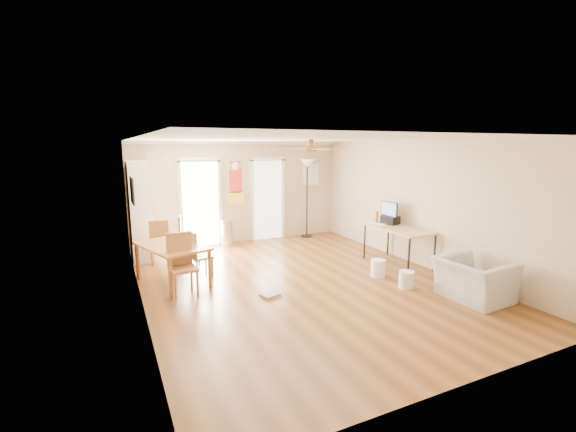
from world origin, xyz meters
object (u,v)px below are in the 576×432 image
dining_table (173,264)px  computer_desk (398,246)px  wastebasket_b (406,279)px  dining_chair_right_b (201,254)px  torchiere_lamp (307,199)px  armchair (473,280)px  wastebasket_a (378,268)px  printer (390,220)px  trash_can (227,233)px  bookshelf (140,211)px  dining_chair_far (159,241)px  dining_chair_near (183,265)px  dining_chair_right_a (190,239)px

dining_table → computer_desk: 4.56m
wastebasket_b → dining_chair_right_b: bearing=146.1°
torchiere_lamp → armchair: torchiere_lamp is taller
dining_chair_right_b → wastebasket_a: 3.41m
armchair → printer: bearing=-9.4°
dining_chair_right_b → trash_can: bearing=-38.8°
dining_chair_right_b → computer_desk: (3.93, -0.97, -0.05)m
dining_chair_right_b → armchair: 4.81m
bookshelf → wastebasket_a: bearing=-54.1°
dining_chair_far → torchiere_lamp: bearing=-167.0°
wastebasket_a → trash_can: bearing=119.5°
wastebasket_b → armchair: 1.08m
bookshelf → computer_desk: size_ratio=1.46×
bookshelf → trash_can: bookshelf is taller
computer_desk → wastebasket_a: (-0.84, -0.43, -0.23)m
dining_chair_far → wastebasket_b: bearing=139.1°
dining_chair_near → dining_chair_far: (-0.13, 2.08, -0.04)m
dining_chair_right_a → dining_chair_right_b: 1.08m
dining_table → dining_chair_near: (0.07, -0.67, 0.16)m
wastebasket_a → bookshelf: bearing=141.3°
computer_desk → bookshelf: bearing=150.1°
bookshelf → trash_can: size_ratio=3.28×
bookshelf → torchiere_lamp: bearing=-11.1°
dining_chair_right_b → dining_chair_far: 1.44m
dining_chair_near → printer: dining_chair_near is taller
wastebasket_b → dining_table: bearing=151.5°
dining_chair_right_b → wastebasket_a: (3.09, -1.40, -0.29)m
printer → armchair: 2.52m
dining_chair_near → wastebasket_a: (3.57, -0.62, -0.35)m
wastebasket_a → armchair: 1.74m
wastebasket_b → dining_chair_right_a: bearing=134.6°
dining_chair_right_b → dining_table: bearing=90.5°
armchair → trash_can: bearing=25.0°
bookshelf → torchiere_lamp: 4.34m
bookshelf → dining_chair_near: (0.43, -2.59, -0.56)m
dining_chair_right_a → dining_chair_right_b: bearing=-168.2°
computer_desk → dining_table: bearing=169.1°
dining_table → wastebasket_a: 3.87m
dining_chair_right_a → trash_can: dining_chair_right_a is taller
dining_chair_right_b → dining_chair_far: dining_chair_far is taller
wastebasket_a → dining_chair_far: bearing=143.8°
bookshelf → torchiere_lamp: size_ratio=1.02×
trash_can → wastebasket_a: 4.01m
computer_desk → printer: 0.65m
dining_table → torchiere_lamp: (3.96, 2.24, 0.70)m
torchiere_lamp → dining_chair_right_b: bearing=-148.0°
dining_table → dining_chair_far: (-0.06, 1.41, 0.11)m
dining_chair_right_a → wastebasket_a: (3.09, -2.48, -0.35)m
dining_chair_right_a → printer: dining_chair_right_a is taller
dining_chair_right_a → torchiere_lamp: size_ratio=0.48×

